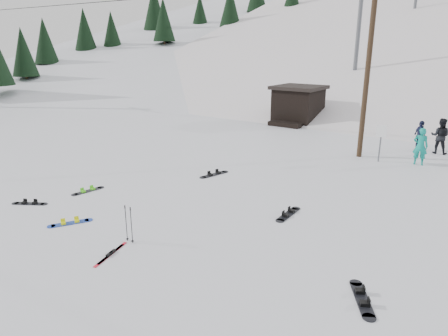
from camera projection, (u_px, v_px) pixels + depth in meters
The scene contains 19 objects.
ground at pixel (123, 251), 11.20m from camera, with size 200.00×200.00×0.00m, color white.
ski_slope at pixel (431, 174), 57.12m from camera, with size 60.00×75.00×45.00m, color white.
ridge_left at pixel (205, 142), 71.80m from camera, with size 34.00×85.00×38.00m, color white.
treeline_left at pixel (181, 84), 61.29m from camera, with size 20.00×64.00×10.00m, color black, non-canonical shape.
utility_pole at pixel (368, 64), 19.50m from camera, with size 2.00×0.26×9.00m.
trail_sign at pixel (381, 137), 19.55m from camera, with size 0.50×0.09×1.85m.
lift_hut at pixel (298, 104), 29.79m from camera, with size 3.40×4.10×2.75m.
lift_tower_near at pixel (360, 18), 34.32m from camera, with size 2.20×0.36×8.00m.
hero_snowboard at pixel (70, 223), 12.94m from camera, with size 0.81×1.27×0.10m.
hero_skis at pixel (111, 254), 11.00m from camera, with size 0.51×1.42×0.08m.
ski_poles at pixel (129, 224), 11.56m from camera, with size 0.31×0.08×1.12m.
board_scatter_a at pixel (30, 203), 14.54m from camera, with size 1.17×0.83×0.09m.
board_scatter_b at pixel (214, 174), 17.85m from camera, with size 0.58×1.56×0.11m.
board_scatter_c at pixel (88, 191), 15.82m from camera, with size 0.38×1.39×0.10m.
board_scatter_d at pixel (362, 299), 9.03m from camera, with size 0.96×1.41×0.11m.
board_scatter_f at pixel (288, 214), 13.61m from camera, with size 0.34×1.55×0.11m.
skier_teal at pixel (420, 146), 19.15m from camera, with size 0.66×0.44×1.82m, color #0E8D7D.
skier_dark at pixel (440, 136), 21.19m from camera, with size 0.92×0.72×1.90m, color black.
skier_navy at pixel (420, 136), 21.86m from camera, with size 0.97×0.40×1.65m, color #191E3F.
Camera 1 is at (8.21, -6.42, 5.49)m, focal length 32.00 mm.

